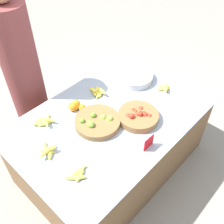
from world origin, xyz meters
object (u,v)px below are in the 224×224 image
at_px(metal_bowl, 134,77).
at_px(vendor_person, 25,80).
at_px(tomato_basket, 138,116).
at_px(lime_bowl, 97,122).
at_px(price_sign, 149,143).

distance_m(metal_bowl, vendor_person, 1.07).
height_order(tomato_basket, metal_bowl, tomato_basket).
bearing_deg(vendor_person, tomato_basket, -69.08).
relative_size(lime_bowl, price_sign, 3.30).
relative_size(metal_bowl, price_sign, 3.29).
relative_size(lime_bowl, tomato_basket, 1.10).
xyz_separation_m(tomato_basket, price_sign, (-0.18, -0.25, 0.02)).
bearing_deg(tomato_basket, lime_bowl, 143.33).
height_order(lime_bowl, vendor_person, vendor_person).
bearing_deg(metal_bowl, vendor_person, 140.09).
xyz_separation_m(tomato_basket, vendor_person, (-0.41, 1.08, 0.06)).
relative_size(lime_bowl, vendor_person, 0.23).
distance_m(lime_bowl, tomato_basket, 0.35).
bearing_deg(vendor_person, price_sign, -80.31).
relative_size(price_sign, vendor_person, 0.07).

